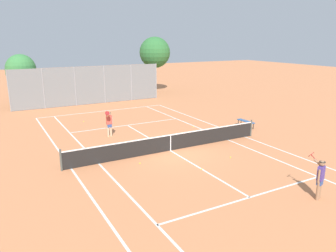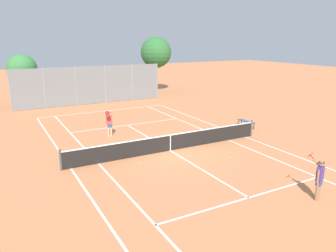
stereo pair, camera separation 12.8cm
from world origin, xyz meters
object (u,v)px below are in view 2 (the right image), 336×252
object	(u,v)px
loose_tennis_ball_1	(230,157)
player_near_side	(319,177)
loose_tennis_ball_4	(201,169)
loose_tennis_ball_0	(193,127)
loose_tennis_ball_3	(84,121)
tree_behind_left	(21,70)
courtside_bench	(246,122)
tennis_net	(170,142)
player_far_left	(109,122)
loose_tennis_ball_2	(139,163)
tree_behind_right	(156,53)

from	to	relation	value
loose_tennis_ball_1	player_near_side	bearing A→B (deg)	-89.72
player_near_side	loose_tennis_ball_4	world-z (taller)	player_near_side
loose_tennis_ball_0	loose_tennis_ball_1	world-z (taller)	same
player_near_side	loose_tennis_ball_3	world-z (taller)	player_near_side
tree_behind_left	loose_tennis_ball_0	bearing A→B (deg)	-55.80
loose_tennis_ball_0	courtside_bench	world-z (taller)	courtside_bench
tennis_net	tree_behind_left	distance (m)	18.91
loose_tennis_ball_4	courtside_bench	xyz separation A→B (m)	(7.20, 4.94, 0.38)
player_near_side	courtside_bench	xyz separation A→B (m)	(4.91, 9.59, -0.52)
player_far_left	loose_tennis_ball_1	world-z (taller)	player_far_left
player_near_side	courtside_bench	distance (m)	10.78
loose_tennis_ball_0	player_far_left	bearing A→B (deg)	173.04
tree_behind_left	loose_tennis_ball_1	bearing A→B (deg)	-68.56
player_near_side	loose_tennis_ball_3	size ratio (longest dim) A/B	26.88
loose_tennis_ball_3	tennis_net	bearing A→B (deg)	-74.37
loose_tennis_ball_2	courtside_bench	bearing A→B (deg)	16.51
player_near_side	player_far_left	world-z (taller)	same
loose_tennis_ball_4	player_near_side	bearing A→B (deg)	-63.76
player_near_side	tree_behind_left	distance (m)	26.90
loose_tennis_ball_1	loose_tennis_ball_4	distance (m)	2.34
loose_tennis_ball_2	loose_tennis_ball_4	size ratio (longest dim) A/B	1.00
loose_tennis_ball_4	tree_behind_right	xyz separation A→B (m)	(8.78, 22.33, 4.43)
tennis_net	player_near_side	size ratio (longest dim) A/B	6.76
loose_tennis_ball_0	tree_behind_right	bearing A→B (deg)	72.70
player_far_left	loose_tennis_ball_4	size ratio (longest dim) A/B	26.88
courtside_bench	tree_behind_right	bearing A→B (deg)	84.81
player_far_left	loose_tennis_ball_0	bearing A→B (deg)	-6.96
loose_tennis_ball_3	tree_behind_right	bearing A→B (deg)	42.39
player_far_left	loose_tennis_ball_4	distance (m)	7.77
tennis_net	courtside_bench	bearing A→B (deg)	14.16
courtside_bench	tennis_net	bearing A→B (deg)	-165.84
tennis_net	loose_tennis_ball_1	size ratio (longest dim) A/B	181.82
player_near_side	loose_tennis_ball_0	world-z (taller)	player_near_side
loose_tennis_ball_4	loose_tennis_ball_2	bearing A→B (deg)	136.85
tennis_net	loose_tennis_ball_2	bearing A→B (deg)	-156.66
player_far_left	tennis_net	bearing A→B (deg)	-64.65
player_near_side	loose_tennis_ball_2	size ratio (longest dim) A/B	26.88
player_near_side	player_far_left	size ratio (longest dim) A/B	1.00
loose_tennis_ball_2	player_far_left	bearing A→B (deg)	86.97
player_far_left	loose_tennis_ball_3	size ratio (longest dim) A/B	26.88
tree_behind_left	tree_behind_right	bearing A→B (deg)	5.55
tennis_net	tree_behind_right	bearing A→B (deg)	65.56
player_near_side	tree_behind_left	size ratio (longest dim) A/B	0.37
player_far_left	courtside_bench	xyz separation A→B (m)	(9.19, -2.52, -0.52)
tennis_net	loose_tennis_ball_0	distance (m)	5.31
tennis_net	loose_tennis_ball_2	size ratio (longest dim) A/B	181.82
loose_tennis_ball_2	loose_tennis_ball_1	bearing A→B (deg)	-18.62
courtside_bench	tree_behind_left	bearing A→B (deg)	128.94
loose_tennis_ball_1	courtside_bench	size ratio (longest dim) A/B	0.04
loose_tennis_ball_4	loose_tennis_ball_1	bearing A→B (deg)	14.89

